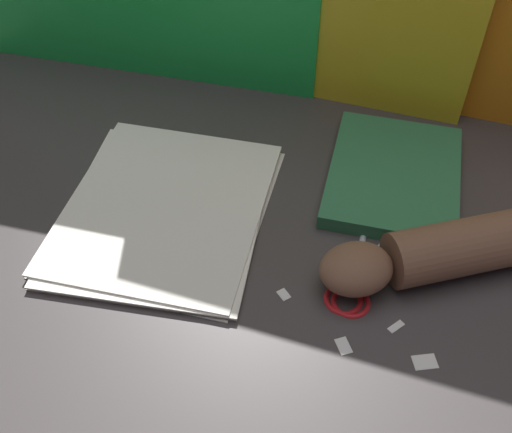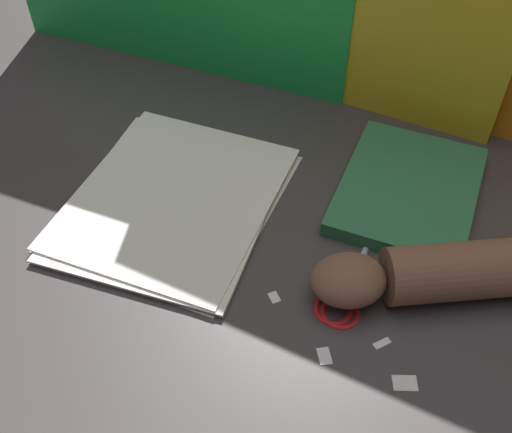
# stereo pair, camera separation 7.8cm
# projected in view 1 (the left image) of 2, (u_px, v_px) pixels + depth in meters

# --- Properties ---
(ground_plane) EXTENTS (6.00, 6.00, 0.00)m
(ground_plane) POSITION_uv_depth(u_px,v_px,m) (248.00, 253.00, 0.82)
(ground_plane) COLOR #3D3838
(backdrop_panel_right) EXTENTS (0.72, 0.09, 0.39)m
(backdrop_panel_right) POSITION_uv_depth(u_px,v_px,m) (506.00, 8.00, 0.89)
(backdrop_panel_right) COLOR orange
(backdrop_panel_right) RESTS_ON ground_plane
(paper_stack) EXTENTS (0.30, 0.35, 0.01)m
(paper_stack) POSITION_uv_depth(u_px,v_px,m) (165.00, 209.00, 0.87)
(paper_stack) COLOR white
(paper_stack) RESTS_ON ground_plane
(book_closed) EXTENTS (0.20, 0.25, 0.02)m
(book_closed) POSITION_uv_depth(u_px,v_px,m) (394.00, 176.00, 0.91)
(book_closed) COLOR #2D7247
(book_closed) RESTS_ON ground_plane
(scissors) EXTENTS (0.08, 0.16, 0.01)m
(scissors) POSITION_uv_depth(u_px,v_px,m) (353.00, 285.00, 0.77)
(scissors) COLOR silver
(scissors) RESTS_ON ground_plane
(hand_forearm) EXTENTS (0.30, 0.20, 0.07)m
(hand_forearm) POSITION_uv_depth(u_px,v_px,m) (437.00, 252.00, 0.77)
(hand_forearm) COLOR brown
(hand_forearm) RESTS_ON ground_plane
(paper_scrap_near) EXTENTS (0.02, 0.02, 0.00)m
(paper_scrap_near) POSITION_uv_depth(u_px,v_px,m) (396.00, 326.00, 0.74)
(paper_scrap_near) COLOR white
(paper_scrap_near) RESTS_ON ground_plane
(paper_scrap_mid) EXTENTS (0.02, 0.02, 0.00)m
(paper_scrap_mid) POSITION_uv_depth(u_px,v_px,m) (284.00, 294.00, 0.77)
(paper_scrap_mid) COLOR white
(paper_scrap_mid) RESTS_ON ground_plane
(paper_scrap_far) EXTENTS (0.02, 0.03, 0.00)m
(paper_scrap_far) POSITION_uv_depth(u_px,v_px,m) (344.00, 346.00, 0.72)
(paper_scrap_far) COLOR white
(paper_scrap_far) RESTS_ON ground_plane
(paper_scrap_side) EXTENTS (0.03, 0.03, 0.00)m
(paper_scrap_side) POSITION_uv_depth(u_px,v_px,m) (425.00, 362.00, 0.70)
(paper_scrap_side) COLOR white
(paper_scrap_side) RESTS_ON ground_plane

